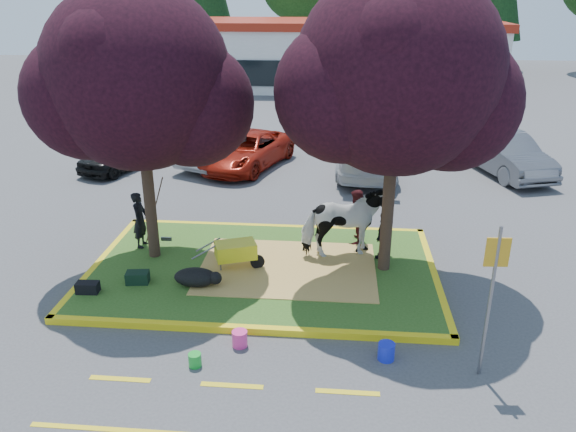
# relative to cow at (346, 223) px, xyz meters

# --- Properties ---
(ground) EXTENTS (90.00, 90.00, 0.00)m
(ground) POSITION_rel_cow_xyz_m (-1.96, -0.76, -1.04)
(ground) COLOR #424244
(ground) RESTS_ON ground
(median_island) EXTENTS (8.00, 5.00, 0.15)m
(median_island) POSITION_rel_cow_xyz_m (-1.96, -0.76, -0.97)
(median_island) COLOR #2C551A
(median_island) RESTS_ON ground
(curb_near) EXTENTS (8.30, 0.16, 0.15)m
(curb_near) POSITION_rel_cow_xyz_m (-1.96, -3.34, -0.97)
(curb_near) COLOR yellow
(curb_near) RESTS_ON ground
(curb_far) EXTENTS (8.30, 0.16, 0.15)m
(curb_far) POSITION_rel_cow_xyz_m (-1.96, 1.82, -0.97)
(curb_far) COLOR yellow
(curb_far) RESTS_ON ground
(curb_left) EXTENTS (0.16, 5.30, 0.15)m
(curb_left) POSITION_rel_cow_xyz_m (-6.04, -0.76, -0.97)
(curb_left) COLOR yellow
(curb_left) RESTS_ON ground
(curb_right) EXTENTS (0.16, 5.30, 0.15)m
(curb_right) POSITION_rel_cow_xyz_m (2.12, -0.76, -0.97)
(curb_right) COLOR yellow
(curb_right) RESTS_ON ground
(straw_bedding) EXTENTS (4.20, 3.00, 0.01)m
(straw_bedding) POSITION_rel_cow_xyz_m (-1.36, -0.76, -0.89)
(straw_bedding) COLOR #D9AD59
(straw_bedding) RESTS_ON median_island
(tree_purple_left) EXTENTS (5.06, 4.20, 6.51)m
(tree_purple_left) POSITION_rel_cow_xyz_m (-4.74, -0.38, 3.32)
(tree_purple_left) COLOR black
(tree_purple_left) RESTS_ON median_island
(tree_purple_right) EXTENTS (5.30, 4.40, 6.82)m
(tree_purple_right) POSITION_rel_cow_xyz_m (0.96, -0.58, 3.52)
(tree_purple_right) COLOR black
(tree_purple_right) RESTS_ON median_island
(fire_lane_stripe_a) EXTENTS (1.10, 0.12, 0.01)m
(fire_lane_stripe_a) POSITION_rel_cow_xyz_m (-3.96, -4.96, -1.04)
(fire_lane_stripe_a) COLOR yellow
(fire_lane_stripe_a) RESTS_ON ground
(fire_lane_stripe_b) EXTENTS (1.10, 0.12, 0.01)m
(fire_lane_stripe_b) POSITION_rel_cow_xyz_m (-1.96, -4.96, -1.04)
(fire_lane_stripe_b) COLOR yellow
(fire_lane_stripe_b) RESTS_ON ground
(fire_lane_stripe_c) EXTENTS (1.10, 0.12, 0.01)m
(fire_lane_stripe_c) POSITION_rel_cow_xyz_m (0.04, -4.96, -1.04)
(fire_lane_stripe_c) COLOR yellow
(fire_lane_stripe_c) RESTS_ON ground
(retail_building) EXTENTS (20.40, 8.40, 4.40)m
(retail_building) POSITION_rel_cow_xyz_m (0.04, 27.22, 1.21)
(retail_building) COLOR silver
(retail_building) RESTS_ON ground
(cow) EXTENTS (2.30, 1.53, 1.79)m
(cow) POSITION_rel_cow_xyz_m (0.00, 0.00, 0.00)
(cow) COLOR white
(cow) RESTS_ON median_island
(calf) EXTENTS (1.11, 0.88, 0.42)m
(calf) POSITION_rel_cow_xyz_m (-3.35, -1.80, -0.68)
(calf) COLOR black
(calf) RESTS_ON median_island
(handler) EXTENTS (0.38, 0.55, 1.47)m
(handler) POSITION_rel_cow_xyz_m (-5.25, 0.16, -0.16)
(handler) COLOR black
(handler) RESTS_ON median_island
(visitor_a) EXTENTS (0.68, 0.80, 1.46)m
(visitor_a) POSITION_rel_cow_xyz_m (0.27, 0.86, -0.17)
(visitor_a) COLOR #461418
(visitor_a) RESTS_ON median_island
(visitor_b) EXTENTS (0.60, 0.78, 1.24)m
(visitor_b) POSITION_rel_cow_xyz_m (0.94, 0.01, -0.27)
(visitor_b) COLOR black
(visitor_b) RESTS_ON median_island
(wheelbarrow) EXTENTS (1.70, 0.87, 0.64)m
(wheelbarrow) POSITION_rel_cow_xyz_m (-2.59, -0.83, -0.45)
(wheelbarrow) COLOR black
(wheelbarrow) RESTS_ON median_island
(gear_bag_dark) EXTENTS (0.50, 0.29, 0.25)m
(gear_bag_dark) POSITION_rel_cow_xyz_m (-5.66, -2.31, -0.77)
(gear_bag_dark) COLOR black
(gear_bag_dark) RESTS_ON median_island
(gear_bag_green) EXTENTS (0.54, 0.38, 0.27)m
(gear_bag_green) POSITION_rel_cow_xyz_m (-4.71, -1.79, -0.76)
(gear_bag_green) COLOR black
(gear_bag_green) RESTS_ON median_island
(sign_post) EXTENTS (0.40, 0.06, 2.86)m
(sign_post) POSITION_rel_cow_xyz_m (2.39, -4.24, 0.75)
(sign_post) COLOR slate
(sign_post) RESTS_ON ground
(bucket_green) EXTENTS (0.24, 0.24, 0.26)m
(bucket_green) POSITION_rel_cow_xyz_m (-2.73, -4.47, -0.92)
(bucket_green) COLOR green
(bucket_green) RESTS_ON ground
(bucket_pink) EXTENTS (0.36, 0.36, 0.32)m
(bucket_pink) POSITION_rel_cow_xyz_m (-2.02, -3.78, -0.88)
(bucket_pink) COLOR #F3368D
(bucket_pink) RESTS_ON ground
(bucket_blue) EXTENTS (0.33, 0.33, 0.33)m
(bucket_blue) POSITION_rel_cow_xyz_m (0.76, -3.96, -0.88)
(bucket_blue) COLOR #1A29D7
(bucket_blue) RESTS_ON ground
(car_black) EXTENTS (2.72, 3.99, 1.26)m
(car_black) POSITION_rel_cow_xyz_m (-8.39, 7.17, -0.41)
(car_black) COLOR black
(car_black) RESTS_ON ground
(car_silver) EXTENTS (3.37, 4.86, 1.52)m
(car_silver) POSITION_rel_cow_xyz_m (-4.61, 8.25, -0.28)
(car_silver) COLOR #A3A6AA
(car_silver) RESTS_ON ground
(car_red) EXTENTS (3.65, 5.24, 1.33)m
(car_red) POSITION_rel_cow_xyz_m (-3.69, 7.77, -0.38)
(car_red) COLOR #991A0C
(car_red) RESTS_ON ground
(car_white) EXTENTS (2.58, 5.50, 1.55)m
(car_white) POSITION_rel_cow_xyz_m (0.91, 7.48, -0.27)
(car_white) COLOR silver
(car_white) RESTS_ON ground
(car_grey) EXTENTS (2.89, 4.88, 1.52)m
(car_grey) POSITION_rel_cow_xyz_m (5.89, 7.81, -0.28)
(car_grey) COLOR #595B61
(car_grey) RESTS_ON ground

